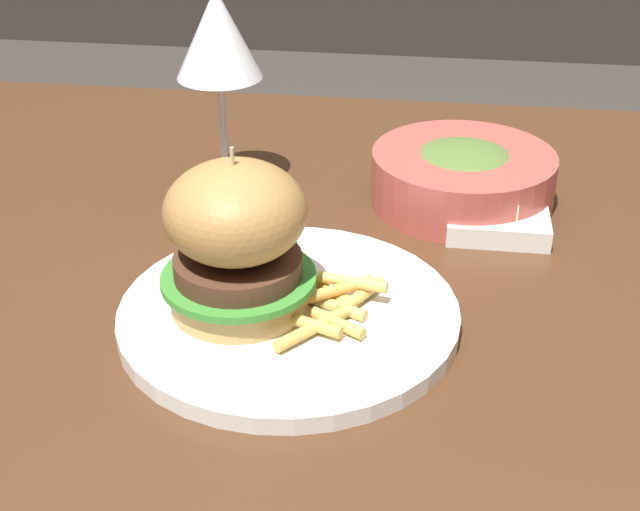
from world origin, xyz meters
TOP-DOWN VIEW (x-y plane):
  - dining_table at (0.00, 0.00)m, footprint 1.49×0.85m
  - main_plate at (-0.08, -0.08)m, footprint 0.26×0.26m
  - burger_sandwich at (-0.11, -0.09)m, footprint 0.12×0.12m
  - fries_pile at (-0.05, -0.09)m, footprint 0.09×0.12m
  - wine_glass at (-0.18, 0.15)m, footprint 0.08×0.08m
  - butter_dish at (0.09, 0.08)m, footprint 0.09×0.07m
  - soup_bowl at (0.05, 0.14)m, footprint 0.18×0.18m

SIDE VIEW (x-z plane):
  - dining_table at x=0.00m, z-range 0.29..1.03m
  - main_plate at x=-0.08m, z-range 0.74..0.75m
  - butter_dish at x=0.09m, z-range 0.73..0.77m
  - fries_pile at x=-0.05m, z-range 0.75..0.77m
  - soup_bowl at x=0.05m, z-range 0.74..0.80m
  - burger_sandwich at x=-0.11m, z-range 0.75..0.88m
  - wine_glass at x=-0.18m, z-range 0.79..0.99m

